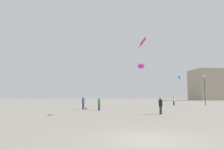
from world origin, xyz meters
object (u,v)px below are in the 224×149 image
Objects in this scene: person_in_blue at (83,102)px; person_in_white at (174,100)px; kite_crimson_delta at (142,42)px; handbag_beside_flyer at (86,108)px; person_in_black at (161,105)px; lamppost_east at (204,86)px; kite_cobalt_diamond at (180,78)px; kite_magenta_diamond at (141,66)px; building_left_hall at (215,85)px; person_in_green at (99,103)px.

person_in_white reaches higher than person_in_blue.
person_in_white is 22.53m from kite_crimson_delta.
kite_crimson_delta is (6.19, -7.89, 6.25)m from person_in_blue.
person_in_white is at bearing 33.53° from handbag_beside_flyer.
person_in_blue is 1.03× the size of person_in_black.
lamppost_east is (6.01, -0.54, 2.80)m from person_in_white.
kite_cobalt_diamond reaches higher than handbag_beside_flyer.
kite_magenta_diamond is at bearing -164.29° from person_in_white.
person_in_blue is at bearing -132.35° from building_left_hall.
kite_crimson_delta is at bearing -102.94° from kite_magenta_diamond.
person_in_green is 0.28× the size of lamppost_east.
person_in_blue is 0.41× the size of kite_cobalt_diamond.
person_in_green is 5.06× the size of handbag_beside_flyer.
building_left_hall is 64.14× the size of handbag_beside_flyer.
kite_crimson_delta is at bearing -162.24° from person_in_green.
person_in_blue is 25.25m from lamppost_east.
kite_crimson_delta reaches higher than person_in_black.
kite_cobalt_diamond is 67.00m from building_left_hall.
lamppost_east reaches higher than handbag_beside_flyer.
person_in_white is 19.92m from person_in_green.
person_in_white is 5.10m from kite_cobalt_diamond.
person_in_black is 5.16× the size of handbag_beside_flyer.
person_in_black is 0.26× the size of kite_crimson_delta.
person_in_green is at bearing 126.99° from kite_crimson_delta.
handbag_beside_flyer is at bearing 126.17° from kite_crimson_delta.
handbag_beside_flyer is (-56.09, -61.82, -6.73)m from building_left_hall.
kite_crimson_delta is (-10.61, -18.89, 6.20)m from person_in_white.
kite_cobalt_diamond is at bearing -126.23° from building_left_hall.
person_in_white is (9.04, 19.42, 0.08)m from person_in_black.
kite_crimson_delta is at bearing 141.06° from person_in_black.
kite_cobalt_diamond is at bearing 132.54° from person_in_blue.
building_left_hall is at bearing 47.78° from handbag_beside_flyer.
building_left_hall is at bearing 56.84° from lamppost_east.
person_in_black is at bearing -97.56° from kite_magenta_diamond.
person_in_blue is 0.27× the size of kite_crimson_delta.
lamppost_east is (-33.63, -51.47, -3.06)m from building_left_hall.
person_in_white reaches higher than person_in_black.
person_in_blue is at bearing -154.89° from kite_cobalt_diamond.
kite_crimson_delta is 12.16m from handbag_beside_flyer.
person_in_blue is 5.34× the size of handbag_beside_flyer.
handbag_beside_flyer is (-16.50, -7.80, -4.92)m from kite_cobalt_diamond.
kite_cobalt_diamond is at bearing 25.29° from handbag_beside_flyer.
person_in_black is at bearing -18.67° from kite_crimson_delta.
person_in_green is at bearing -125.36° from kite_magenta_diamond.
lamppost_east is (12.75, 1.50, -3.48)m from kite_magenta_diamond.
person_in_blue reaches higher than person_in_green.
lamppost_east is 25.00m from handbag_beside_flyer.
person_in_white is (16.80, 11.00, 0.05)m from person_in_blue.
kite_crimson_delta is at bearing -124.02° from kite_cobalt_diamond.
person_in_green is 0.22× the size of kite_magenta_diamond.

